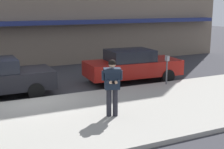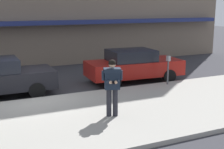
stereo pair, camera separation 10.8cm
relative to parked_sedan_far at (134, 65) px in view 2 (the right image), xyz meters
name	(u,v)px [view 2 (the right image)]	position (x,y,z in m)	size (l,w,h in m)	color
ground_plane	(31,100)	(-5.03, -0.98, -0.79)	(80.00, 80.00, 0.00)	#333338
sidewalk	(80,118)	(-4.03, -3.83, -0.72)	(32.00, 5.30, 0.14)	#99968E
curb_paint_line	(56,97)	(-4.03, -0.93, -0.79)	(28.00, 0.12, 0.01)	silver
parked_sedan_far	(134,65)	(0.00, 0.00, 0.00)	(4.60, 2.13, 1.54)	maroon
man_texting_on_phone	(112,82)	(-3.11, -4.25, 0.46)	(0.62, 0.65, 1.81)	#23232B
parking_meter	(168,66)	(0.85, -1.58, 0.18)	(0.12, 0.18, 1.27)	#4C4C51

